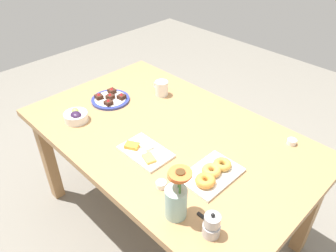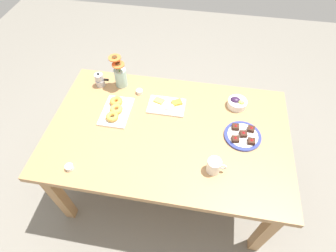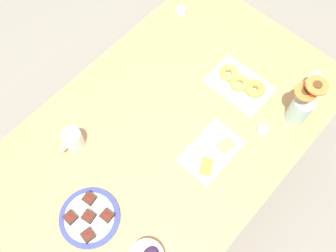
{
  "view_description": "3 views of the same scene",
  "coord_description": "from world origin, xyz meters",
  "px_view_note": "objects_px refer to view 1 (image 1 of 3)",
  "views": [
    {
      "loc": [
        -1.02,
        1.01,
        1.82
      ],
      "look_at": [
        0.0,
        0.0,
        0.78
      ],
      "focal_mm": 35.0,
      "sensor_mm": 36.0,
      "label": 1
    },
    {
      "loc": [
        0.18,
        -1.05,
        2.12
      ],
      "look_at": [
        0.0,
        0.0,
        0.78
      ],
      "focal_mm": 28.0,
      "sensor_mm": 36.0,
      "label": 2
    },
    {
      "loc": [
        0.49,
        0.44,
        2.23
      ],
      "look_at": [
        0.0,
        0.0,
        0.78
      ],
      "focal_mm": 40.0,
      "sensor_mm": 36.0,
      "label": 3
    }
  ],
  "objects_px": {
    "coffee_mug": "(161,88)",
    "cheese_platter": "(145,151)",
    "jam_cup_berry": "(292,142)",
    "jam_cup_honey": "(161,184)",
    "moka_pot": "(211,226)",
    "grape_bowl": "(76,116)",
    "croissant_platter": "(212,173)",
    "flower_vase": "(176,200)",
    "dessert_plate": "(110,99)",
    "dining_table": "(168,144)"
  },
  "relations": [
    {
      "from": "coffee_mug",
      "to": "cheese_platter",
      "type": "distance_m",
      "value": 0.58
    },
    {
      "from": "cheese_platter",
      "to": "jam_cup_berry",
      "type": "distance_m",
      "value": 0.77
    },
    {
      "from": "jam_cup_honey",
      "to": "jam_cup_berry",
      "type": "relative_size",
      "value": 1.0
    },
    {
      "from": "jam_cup_honey",
      "to": "moka_pot",
      "type": "xyz_separation_m",
      "value": [
        -0.31,
        0.03,
        0.03
      ]
    },
    {
      "from": "coffee_mug",
      "to": "grape_bowl",
      "type": "distance_m",
      "value": 0.57
    },
    {
      "from": "croissant_platter",
      "to": "moka_pot",
      "type": "distance_m",
      "value": 0.31
    },
    {
      "from": "grape_bowl",
      "to": "jam_cup_honey",
      "type": "relative_size",
      "value": 2.8
    },
    {
      "from": "jam_cup_berry",
      "to": "grape_bowl",
      "type": "bearing_deg",
      "value": 35.15
    },
    {
      "from": "cheese_platter",
      "to": "jam_cup_berry",
      "type": "height_order",
      "value": "cheese_platter"
    },
    {
      "from": "coffee_mug",
      "to": "jam_cup_honey",
      "type": "distance_m",
      "value": 0.81
    },
    {
      "from": "grape_bowl",
      "to": "jam_cup_honey",
      "type": "distance_m",
      "value": 0.71
    },
    {
      "from": "grape_bowl",
      "to": "moka_pot",
      "type": "height_order",
      "value": "moka_pot"
    },
    {
      "from": "grape_bowl",
      "to": "flower_vase",
      "type": "height_order",
      "value": "flower_vase"
    },
    {
      "from": "grape_bowl",
      "to": "croissant_platter",
      "type": "xyz_separation_m",
      "value": [
        -0.83,
        -0.2,
        -0.01
      ]
    },
    {
      "from": "cheese_platter",
      "to": "flower_vase",
      "type": "bearing_deg",
      "value": 156.65
    },
    {
      "from": "coffee_mug",
      "to": "jam_cup_honey",
      "type": "height_order",
      "value": "coffee_mug"
    },
    {
      "from": "moka_pot",
      "to": "flower_vase",
      "type": "bearing_deg",
      "value": 10.53
    },
    {
      "from": "jam_cup_honey",
      "to": "jam_cup_berry",
      "type": "distance_m",
      "value": 0.74
    },
    {
      "from": "cheese_platter",
      "to": "croissant_platter",
      "type": "relative_size",
      "value": 0.93
    },
    {
      "from": "flower_vase",
      "to": "jam_cup_honey",
      "type": "bearing_deg",
      "value": -22.52
    },
    {
      "from": "grape_bowl",
      "to": "moka_pot",
      "type": "xyz_separation_m",
      "value": [
        -1.03,
        0.04,
        0.02
      ]
    },
    {
      "from": "dessert_plate",
      "to": "moka_pot",
      "type": "relative_size",
      "value": 2.01
    },
    {
      "from": "grape_bowl",
      "to": "cheese_platter",
      "type": "height_order",
      "value": "grape_bowl"
    },
    {
      "from": "coffee_mug",
      "to": "grape_bowl",
      "type": "xyz_separation_m",
      "value": [
        0.13,
        0.55,
        -0.02
      ]
    },
    {
      "from": "coffee_mug",
      "to": "dessert_plate",
      "type": "relative_size",
      "value": 0.49
    },
    {
      "from": "croissant_platter",
      "to": "moka_pot",
      "type": "height_order",
      "value": "moka_pot"
    },
    {
      "from": "grape_bowl",
      "to": "dessert_plate",
      "type": "height_order",
      "value": "grape_bowl"
    },
    {
      "from": "dining_table",
      "to": "flower_vase",
      "type": "distance_m",
      "value": 0.59
    },
    {
      "from": "coffee_mug",
      "to": "flower_vase",
      "type": "relative_size",
      "value": 0.45
    },
    {
      "from": "jam_cup_honey",
      "to": "grape_bowl",
      "type": "bearing_deg",
      "value": -0.76
    },
    {
      "from": "cheese_platter",
      "to": "flower_vase",
      "type": "relative_size",
      "value": 1.01
    },
    {
      "from": "jam_cup_honey",
      "to": "flower_vase",
      "type": "distance_m",
      "value": 0.18
    },
    {
      "from": "dining_table",
      "to": "coffee_mug",
      "type": "distance_m",
      "value": 0.42
    },
    {
      "from": "flower_vase",
      "to": "moka_pot",
      "type": "height_order",
      "value": "flower_vase"
    },
    {
      "from": "coffee_mug",
      "to": "dining_table",
      "type": "bearing_deg",
      "value": 141.35
    },
    {
      "from": "grape_bowl",
      "to": "cheese_platter",
      "type": "distance_m",
      "value": 0.5
    },
    {
      "from": "croissant_platter",
      "to": "flower_vase",
      "type": "height_order",
      "value": "flower_vase"
    },
    {
      "from": "croissant_platter",
      "to": "jam_cup_berry",
      "type": "distance_m",
      "value": 0.5
    },
    {
      "from": "jam_cup_honey",
      "to": "flower_vase",
      "type": "bearing_deg",
      "value": 157.48
    },
    {
      "from": "jam_cup_honey",
      "to": "jam_cup_berry",
      "type": "height_order",
      "value": "same"
    },
    {
      "from": "croissant_platter",
      "to": "jam_cup_berry",
      "type": "relative_size",
      "value": 5.83
    },
    {
      "from": "jam_cup_honey",
      "to": "coffee_mug",
      "type": "bearing_deg",
      "value": -43.79
    },
    {
      "from": "coffee_mug",
      "to": "jam_cup_berry",
      "type": "height_order",
      "value": "coffee_mug"
    },
    {
      "from": "dining_table",
      "to": "cheese_platter",
      "type": "bearing_deg",
      "value": 101.5
    },
    {
      "from": "dining_table",
      "to": "jam_cup_honey",
      "type": "xyz_separation_m",
      "value": [
        -0.27,
        0.31,
        0.1
      ]
    },
    {
      "from": "croissant_platter",
      "to": "moka_pot",
      "type": "xyz_separation_m",
      "value": [
        -0.19,
        0.25,
        0.03
      ]
    },
    {
      "from": "dining_table",
      "to": "jam_cup_honey",
      "type": "bearing_deg",
      "value": 131.14
    },
    {
      "from": "coffee_mug",
      "to": "moka_pot",
      "type": "relative_size",
      "value": 0.98
    },
    {
      "from": "dining_table",
      "to": "dessert_plate",
      "type": "xyz_separation_m",
      "value": [
        0.49,
        0.03,
        0.1
      ]
    },
    {
      "from": "cheese_platter",
      "to": "moka_pot",
      "type": "relative_size",
      "value": 2.18
    }
  ]
}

